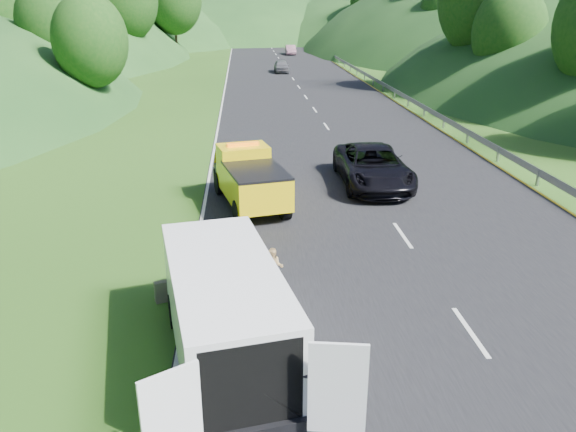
{
  "coord_description": "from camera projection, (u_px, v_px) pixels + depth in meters",
  "views": [
    {
      "loc": [
        -2.29,
        -13.2,
        7.4
      ],
      "look_at": [
        -1.01,
        2.79,
        1.3
      ],
      "focal_mm": 35.0,
      "sensor_mm": 36.0,
      "label": 1
    }
  ],
  "objects": [
    {
      "name": "road_surface",
      "position": [
        299.0,
        87.0,
        52.58
      ],
      "size": [
        14.0,
        200.0,
        0.02
      ],
      "primitive_type": "cube",
      "color": "black",
      "rests_on": "ground"
    },
    {
      "name": "dist_car_b",
      "position": [
        291.0,
        55.0,
        85.65
      ],
      "size": [
        1.46,
        4.19,
        1.38
      ],
      "primitive_type": "imported",
      "color": "#825668",
      "rests_on": "ground"
    },
    {
      "name": "suitcase",
      "position": [
        162.0,
        292.0,
        14.76
      ],
      "size": [
        0.41,
        0.32,
        0.58
      ],
      "primitive_type": "cube",
      "rotation": [
        0.0,
        0.0,
        0.37
      ],
      "color": "#565441",
      "rests_on": "ground"
    },
    {
      "name": "passing_suv",
      "position": [
        372.0,
        185.0,
        24.36
      ],
      "size": [
        2.83,
        6.0,
        1.66
      ],
      "primitive_type": "imported",
      "rotation": [
        0.0,
        0.0,
        -0.01
      ],
      "color": "black",
      "rests_on": "ground"
    },
    {
      "name": "child",
      "position": [
        274.0,
        286.0,
        15.66
      ],
      "size": [
        0.6,
        0.5,
        1.12
      ],
      "primitive_type": "imported",
      "rotation": [
        0.0,
        0.0,
        -0.14
      ],
      "color": "tan",
      "rests_on": "ground"
    },
    {
      "name": "tree_line_left",
      "position": [
        107.0,
        67.0,
        69.57
      ],
      "size": [
        14.0,
        140.0,
        14.0
      ],
      "primitive_type": null,
      "color": "#2A4E16",
      "rests_on": "ground"
    },
    {
      "name": "dist_car_a",
      "position": [
        281.0,
        73.0,
        63.61
      ],
      "size": [
        1.62,
        4.02,
        1.37
      ],
      "primitive_type": "imported",
      "color": "#4E4F53",
      "rests_on": "ground"
    },
    {
      "name": "ground",
      "position": [
        333.0,
        297.0,
        15.1
      ],
      "size": [
        320.0,
        320.0,
        0.0
      ],
      "primitive_type": "plane",
      "color": "#38661E",
      "rests_on": "ground"
    },
    {
      "name": "woman",
      "position": [
        199.0,
        291.0,
        15.41
      ],
      "size": [
        0.53,
        0.62,
        1.45
      ],
      "primitive_type": "imported",
      "rotation": [
        0.0,
        0.0,
        1.89
      ],
      "color": "silver",
      "rests_on": "ground"
    },
    {
      "name": "hills_backdrop",
      "position": [
        276.0,
        34.0,
        141.07
      ],
      "size": [
        201.0,
        288.6,
        44.0
      ],
      "primitive_type": null,
      "color": "#2D5B23",
      "rests_on": "ground"
    },
    {
      "name": "guardrail",
      "position": [
        351.0,
        71.0,
        64.78
      ],
      "size": [
        0.06,
        140.0,
        1.52
      ],
      "primitive_type": "cube",
      "color": "gray",
      "rests_on": "ground"
    },
    {
      "name": "white_van",
      "position": [
        224.0,
        307.0,
        11.97
      ],
      "size": [
        4.07,
        7.07,
        2.37
      ],
      "rotation": [
        0.0,
        0.0,
        0.19
      ],
      "color": "black",
      "rests_on": "ground"
    },
    {
      "name": "tow_truck",
      "position": [
        249.0,
        178.0,
        21.54
      ],
      "size": [
        3.06,
        5.58,
        2.27
      ],
      "rotation": [
        0.0,
        0.0,
        0.23
      ],
      "color": "black",
      "rests_on": "ground"
    },
    {
      "name": "tree_line_right",
      "position": [
        437.0,
        64.0,
        72.72
      ],
      "size": [
        14.0,
        140.0,
        14.0
      ],
      "primitive_type": null,
      "color": "#2A4E16",
      "rests_on": "ground"
    }
  ]
}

